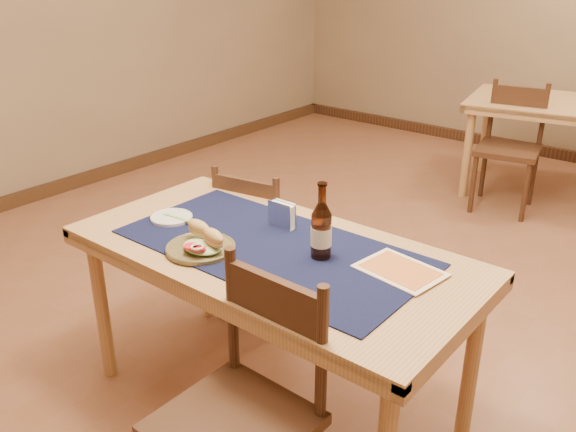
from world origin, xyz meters
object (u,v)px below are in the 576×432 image
Objects in this scene: napkin_holder at (282,215)px; main_table at (272,267)px; chair_main_far at (262,240)px; beer_bottle at (321,230)px; chair_main_near at (243,411)px; sandwich_plate at (202,244)px.

main_table is at bearing -62.78° from napkin_holder.
napkin_holder is (0.41, -0.33, 0.36)m from chair_main_far.
chair_main_far is at bearing 147.05° from beer_bottle.
chair_main_far is 1.31m from chair_main_near.
main_table is 1.71× the size of chair_main_near.
main_table is 5.48× the size of beer_bottle.
beer_bottle is 2.33× the size of napkin_holder.
main_table is at bearing -45.19° from chair_main_far.
main_table is 6.02× the size of sandwich_plate.
napkin_holder is at bearing 120.68° from chair_main_near.
chair_main_far is 6.86× the size of napkin_holder.
napkin_holder is (-0.41, 0.69, 0.32)m from chair_main_near.
beer_bottle reaches higher than main_table.
napkin_holder is (0.10, 0.36, 0.02)m from sandwich_plate.
chair_main_far is at bearing 134.81° from main_table.
sandwich_plate is at bearing -65.54° from chair_main_far.
chair_main_far is (-0.50, 0.50, -0.22)m from main_table.
chair_main_far and sandwich_plate have the same top height.
chair_main_near reaches higher than main_table.
chair_main_near is 3.52× the size of sandwich_plate.
beer_bottle is at bearing 14.43° from main_table.
chair_main_near reaches higher than sandwich_plate.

